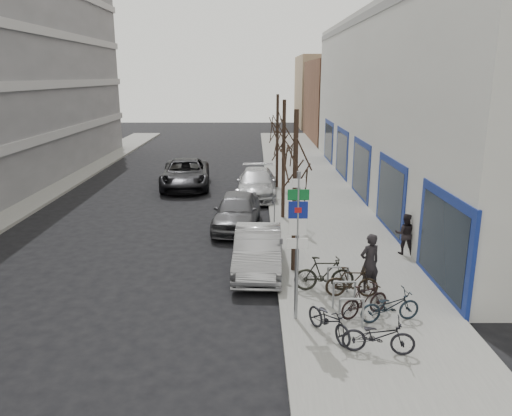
{
  "coord_description": "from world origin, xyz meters",
  "views": [
    {
      "loc": [
        1.29,
        -12.29,
        6.52
      ],
      "look_at": [
        1.34,
        4.68,
        2.0
      ],
      "focal_mm": 35.0,
      "sensor_mm": 36.0,
      "label": 1
    }
  ],
  "objects_px": {
    "bike_mid_curb": "(390,303)",
    "parked_car_front": "(258,250)",
    "bike_mid_inner": "(324,273)",
    "parked_car_mid": "(237,211)",
    "highway_sign_pole": "(297,237)",
    "meter_mid": "(274,209)",
    "bike_far_curb": "(379,333)",
    "parked_car_back": "(257,183)",
    "lane_car": "(186,174)",
    "meter_front": "(281,253)",
    "bike_rack": "(344,292)",
    "pedestrian_far": "(405,234)",
    "bike_near_left": "(329,317)",
    "meter_back": "(271,183)",
    "pedestrian_near": "(369,263)",
    "tree_far": "(277,119)",
    "bike_far_inner": "(352,282)",
    "tree_mid": "(284,132)",
    "tree_near": "(296,154)",
    "bike_near_right": "(365,300)"
  },
  "relations": [
    {
      "from": "highway_sign_pole",
      "to": "bike_mid_inner",
      "type": "height_order",
      "value": "highway_sign_pole"
    },
    {
      "from": "meter_mid",
      "to": "parked_car_front",
      "type": "relative_size",
      "value": 0.28
    },
    {
      "from": "parked_car_mid",
      "to": "parked_car_back",
      "type": "height_order",
      "value": "parked_car_mid"
    },
    {
      "from": "bike_near_left",
      "to": "parked_car_front",
      "type": "bearing_deg",
      "value": 81.21
    },
    {
      "from": "bike_far_curb",
      "to": "parked_car_back",
      "type": "distance_m",
      "value": 16.6
    },
    {
      "from": "bike_near_left",
      "to": "bike_far_inner",
      "type": "distance_m",
      "value": 2.52
    },
    {
      "from": "bike_far_curb",
      "to": "lane_car",
      "type": "height_order",
      "value": "lane_car"
    },
    {
      "from": "meter_front",
      "to": "bike_mid_curb",
      "type": "height_order",
      "value": "meter_front"
    },
    {
      "from": "parked_car_front",
      "to": "pedestrian_near",
      "type": "relative_size",
      "value": 2.44
    },
    {
      "from": "parked_car_front",
      "to": "lane_car",
      "type": "xyz_separation_m",
      "value": [
        -4.25,
        13.3,
        0.09
      ]
    },
    {
      "from": "meter_front",
      "to": "lane_car",
      "type": "xyz_separation_m",
      "value": [
        -5.0,
        14.07,
        -0.08
      ]
    },
    {
      "from": "bike_mid_inner",
      "to": "tree_far",
      "type": "bearing_deg",
      "value": 3.93
    },
    {
      "from": "parked_car_back",
      "to": "meter_front",
      "type": "bearing_deg",
      "value": -84.47
    },
    {
      "from": "bike_rack",
      "to": "pedestrian_far",
      "type": "distance_m",
      "value": 5.39
    },
    {
      "from": "parked_car_front",
      "to": "parked_car_mid",
      "type": "relative_size",
      "value": 0.97
    },
    {
      "from": "bike_mid_inner",
      "to": "parked_car_mid",
      "type": "relative_size",
      "value": 0.4
    },
    {
      "from": "meter_mid",
      "to": "bike_near_left",
      "type": "height_order",
      "value": "meter_mid"
    },
    {
      "from": "tree_near",
      "to": "meter_mid",
      "type": "distance_m",
      "value": 5.95
    },
    {
      "from": "bike_far_curb",
      "to": "bike_far_inner",
      "type": "height_order",
      "value": "bike_far_curb"
    },
    {
      "from": "bike_mid_curb",
      "to": "parked_car_front",
      "type": "height_order",
      "value": "parked_car_front"
    },
    {
      "from": "bike_mid_curb",
      "to": "parked_car_mid",
      "type": "relative_size",
      "value": 0.36
    },
    {
      "from": "bike_rack",
      "to": "bike_mid_curb",
      "type": "relative_size",
      "value": 1.35
    },
    {
      "from": "highway_sign_pole",
      "to": "pedestrian_far",
      "type": "xyz_separation_m",
      "value": [
        4.4,
        5.08,
        -1.54
      ]
    },
    {
      "from": "highway_sign_pole",
      "to": "meter_mid",
      "type": "bearing_deg",
      "value": 91.68
    },
    {
      "from": "highway_sign_pole",
      "to": "meter_mid",
      "type": "distance_m",
      "value": 8.65
    },
    {
      "from": "meter_front",
      "to": "pedestrian_near",
      "type": "height_order",
      "value": "pedestrian_near"
    },
    {
      "from": "bike_rack",
      "to": "bike_near_right",
      "type": "relative_size",
      "value": 1.43
    },
    {
      "from": "parked_car_mid",
      "to": "meter_back",
      "type": "bearing_deg",
      "value": 77.25
    },
    {
      "from": "meter_back",
      "to": "pedestrian_near",
      "type": "xyz_separation_m",
      "value": [
        2.59,
        -12.26,
        0.15
      ]
    },
    {
      "from": "meter_front",
      "to": "bike_mid_inner",
      "type": "xyz_separation_m",
      "value": [
        1.25,
        -1.2,
        -0.21
      ]
    },
    {
      "from": "bike_near_right",
      "to": "bike_far_inner",
      "type": "xyz_separation_m",
      "value": [
        -0.11,
        1.23,
        0.0
      ]
    },
    {
      "from": "tree_near",
      "to": "bike_mid_curb",
      "type": "bearing_deg",
      "value": -57.95
    },
    {
      "from": "bike_near_right",
      "to": "pedestrian_far",
      "type": "xyz_separation_m",
      "value": [
        2.52,
        4.95,
        0.29
      ]
    },
    {
      "from": "meter_front",
      "to": "lane_car",
      "type": "relative_size",
      "value": 0.21
    },
    {
      "from": "bike_near_right",
      "to": "pedestrian_near",
      "type": "distance_m",
      "value": 1.74
    },
    {
      "from": "tree_mid",
      "to": "lane_car",
      "type": "height_order",
      "value": "tree_mid"
    },
    {
      "from": "tree_near",
      "to": "bike_mid_curb",
      "type": "relative_size",
      "value": 3.29
    },
    {
      "from": "bike_near_right",
      "to": "parked_car_front",
      "type": "distance_m",
      "value": 4.65
    },
    {
      "from": "parked_car_mid",
      "to": "pedestrian_far",
      "type": "relative_size",
      "value": 3.0
    },
    {
      "from": "bike_far_curb",
      "to": "parked_car_back",
      "type": "bearing_deg",
      "value": 18.76
    },
    {
      "from": "bike_near_left",
      "to": "bike_mid_curb",
      "type": "relative_size",
      "value": 1.02
    },
    {
      "from": "tree_near",
      "to": "meter_front",
      "type": "bearing_deg",
      "value": -131.99
    },
    {
      "from": "tree_mid",
      "to": "pedestrian_far",
      "type": "relative_size",
      "value": 3.56
    },
    {
      "from": "bike_rack",
      "to": "meter_back",
      "type": "relative_size",
      "value": 1.78
    },
    {
      "from": "meter_front",
      "to": "lane_car",
      "type": "distance_m",
      "value": 14.93
    },
    {
      "from": "bike_near_left",
      "to": "parked_car_front",
      "type": "xyz_separation_m",
      "value": [
        -1.76,
        4.73,
        0.07
      ]
    },
    {
      "from": "highway_sign_pole",
      "to": "meter_mid",
      "type": "height_order",
      "value": "highway_sign_pole"
    },
    {
      "from": "bike_near_left",
      "to": "bike_mid_inner",
      "type": "distance_m",
      "value": 2.77
    },
    {
      "from": "bike_near_right",
      "to": "tree_mid",
      "type": "bearing_deg",
      "value": -17.56
    },
    {
      "from": "highway_sign_pole",
      "to": "bike_far_inner",
      "type": "height_order",
      "value": "highway_sign_pole"
    }
  ]
}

